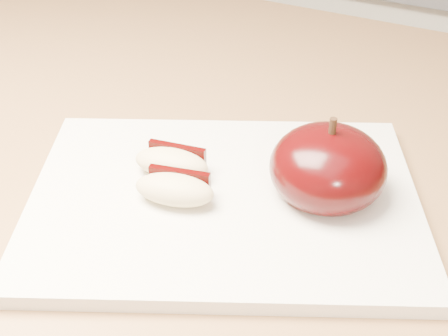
% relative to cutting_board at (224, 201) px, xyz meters
% --- Properties ---
extents(back_cabinet, '(2.40, 0.62, 0.94)m').
position_rel_cutting_board_xyz_m(back_cabinet, '(-0.06, 0.80, -0.44)').
color(back_cabinet, silver).
rests_on(back_cabinet, ground).
extents(cutting_board, '(0.36, 0.32, 0.01)m').
position_rel_cutting_board_xyz_m(cutting_board, '(0.00, 0.00, 0.00)').
color(cutting_board, white).
rests_on(cutting_board, island_counter).
extents(apple_half, '(0.10, 0.10, 0.07)m').
position_rel_cutting_board_xyz_m(apple_half, '(0.07, 0.04, 0.03)').
color(apple_half, black).
rests_on(apple_half, cutting_board).
extents(apple_wedge_a, '(0.06, 0.04, 0.02)m').
position_rel_cutting_board_xyz_m(apple_wedge_a, '(-0.05, 0.01, 0.02)').
color(apple_wedge_a, beige).
rests_on(apple_wedge_a, cutting_board).
extents(apple_wedge_b, '(0.07, 0.04, 0.02)m').
position_rel_cutting_board_xyz_m(apple_wedge_b, '(-0.03, -0.02, 0.02)').
color(apple_wedge_b, beige).
rests_on(apple_wedge_b, cutting_board).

